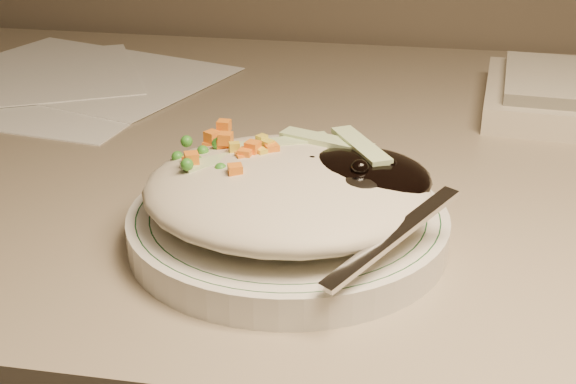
# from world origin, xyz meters

# --- Properties ---
(desk) EXTENTS (1.40, 0.70, 0.74)m
(desk) POSITION_xyz_m (0.00, 1.38, 0.54)
(desk) COLOR gray
(desk) RESTS_ON ground
(plate) EXTENTS (0.22, 0.22, 0.02)m
(plate) POSITION_xyz_m (-0.09, 1.19, 0.75)
(plate) COLOR silver
(plate) RESTS_ON desk
(plate_rim) EXTENTS (0.21, 0.21, 0.00)m
(plate_rim) POSITION_xyz_m (-0.09, 1.19, 0.76)
(plate_rim) COLOR #144723
(plate_rim) RESTS_ON plate
(meal) EXTENTS (0.21, 0.19, 0.05)m
(meal) POSITION_xyz_m (-0.08, 1.19, 0.78)
(meal) COLOR #B8AF95
(meal) RESTS_ON plate
(papers) EXTENTS (0.44, 0.35, 0.00)m
(papers) POSITION_xyz_m (-0.42, 1.50, 0.74)
(papers) COLOR white
(papers) RESTS_ON desk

